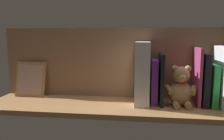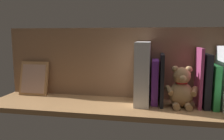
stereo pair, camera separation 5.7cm
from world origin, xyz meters
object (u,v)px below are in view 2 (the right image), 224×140
at_px(teddy_bear, 181,89).
at_px(book_0, 224,78).
at_px(picture_frame_leaning, 34,79).
at_px(dictionary_thick_white, 143,73).

bearing_deg(teddy_bear, book_0, -179.97).
height_order(book_0, picture_frame_leaning, book_0).
bearing_deg(teddy_bear, dictionary_thick_white, -8.85).
xyz_separation_m(book_0, dictionary_thick_white, (0.33, -0.01, 0.01)).
distance_m(book_0, dictionary_thick_white, 0.33).
bearing_deg(dictionary_thick_white, teddy_bear, 173.63).
xyz_separation_m(book_0, teddy_bear, (0.17, 0.01, -0.05)).
relative_size(book_0, teddy_bear, 1.47).
bearing_deg(book_0, teddy_bear, 2.50).
bearing_deg(picture_frame_leaning, book_0, 175.97).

